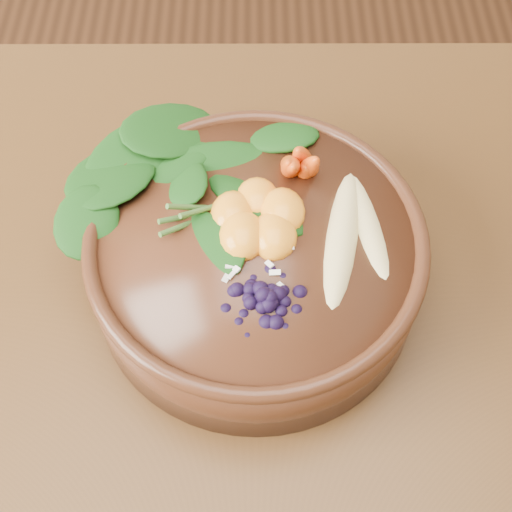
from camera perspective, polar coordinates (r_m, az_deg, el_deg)
dining_table at (r=0.66m, az=-6.46°, el=-16.90°), size 1.60×0.90×0.75m
stoneware_bowl at (r=0.59m, az=0.00°, el=-0.52°), size 0.28×0.28×0.07m
kale_heap at (r=0.58m, az=-4.40°, el=7.14°), size 0.18×0.17×0.04m
carrot_cluster at (r=0.58m, az=4.68°, el=9.71°), size 0.06×0.06×0.08m
banana_halves at (r=0.56m, az=8.07°, el=2.75°), size 0.07×0.16×0.03m
mandarin_cluster at (r=0.56m, az=0.14°, el=3.79°), size 0.08×0.09×0.03m
blueberry_pile at (r=0.52m, az=0.51°, el=-2.53°), size 0.13×0.10×0.04m
coconut_flakes at (r=0.55m, az=0.26°, el=0.08°), size 0.09×0.07×0.01m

